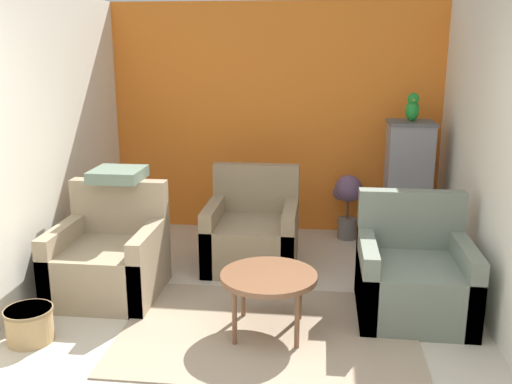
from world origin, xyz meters
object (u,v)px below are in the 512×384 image
Objects in this scene: armchair_middle at (252,235)px; potted_plant at (348,198)px; parrot at (412,108)px; birdcage at (407,190)px; coffee_table at (269,279)px; wicker_basket at (30,323)px; armchair_right at (413,278)px; armchair_left at (110,261)px.

potted_plant is at bearing 42.65° from armchair_middle.
birdcage is at bearing -90.00° from parrot.
wicker_basket is (-1.70, -0.33, -0.29)m from coffee_table.
armchair_right and armchair_middle have the same top height.
armchair_right is at bearing -95.11° from parrot.
parrot is 0.40× the size of potted_plant.
coffee_table is 0.77× the size of armchair_left.
potted_plant is at bearing 73.59° from coffee_table.
armchair_middle is 0.69× the size of birdcage.
birdcage is 1.87× the size of potted_plant.
armchair_left is 1.39m from armchair_middle.
coffee_table is at bearing -121.95° from parrot.
birdcage is at bearing 28.66° from armchair_left.
parrot reaches higher than coffee_table.
armchair_middle is at bearing 36.03° from armchair_left.
wicker_basket is (-2.93, -2.31, -0.50)m from birdcage.
birdcage is (2.65, 1.45, 0.34)m from armchair_left.
armchair_right is 3.21× the size of parrot.
coffee_table is 2.32m from potted_plant.
wicker_basket is (-1.41, -1.68, -0.16)m from armchair_middle.
armchair_middle is (-0.29, 1.35, -0.13)m from coffee_table.
coffee_table is 0.99× the size of potted_plant.
parrot is (0.00, 0.00, 0.83)m from birdcage.
wicker_basket is at bearing -129.95° from armchair_middle.
armchair_right is 1.30× the size of potted_plant.
parrot is at bearing 22.53° from armchair_middle.
birdcage is at bearing 84.88° from armchair_right.
parrot is 0.84× the size of wicker_basket.
armchair_middle is at bearing -137.35° from potted_plant.
birdcage is (1.53, 0.63, 0.34)m from armchair_middle.
coffee_table is 2.35m from birdcage.
coffee_table is 1.20m from armchair_right.
potted_plant is 3.48m from wicker_basket.
armchair_middle is (1.13, 0.82, 0.00)m from armchair_left.
armchair_middle is (-1.39, 0.90, 0.00)m from armchair_right.
potted_plant is at bearing 39.20° from armchair_left.
coffee_table is 2.46× the size of parrot.
coffee_table is at bearing -78.00° from armchair_middle.
coffee_table reaches higher than wicker_basket.
armchair_right is 2.70× the size of wicker_basket.
birdcage reaches higher than coffee_table.
wicker_basket is (-2.80, -0.78, -0.16)m from armchair_right.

